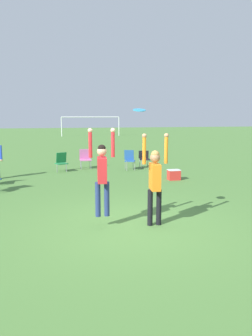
# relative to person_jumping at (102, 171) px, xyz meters

# --- Properties ---
(ground_plane) EXTENTS (120.00, 120.00, 0.00)m
(ground_plane) POSITION_rel_person_jumping_xyz_m (0.64, -0.03, -1.30)
(ground_plane) COLOR #4C7A38
(person_jumping) EXTENTS (0.60, 0.47, 1.98)m
(person_jumping) POSITION_rel_person_jumping_xyz_m (0.00, 0.00, 0.00)
(person_jumping) COLOR navy
(person_jumping) RESTS_ON ground_plane
(person_defending) EXTENTS (0.61, 0.48, 2.12)m
(person_defending) POSITION_rel_person_jumping_xyz_m (1.19, -0.12, -0.17)
(person_defending) COLOR black
(person_defending) RESTS_ON ground_plane
(frisbee) EXTENTS (0.28, 0.28, 0.07)m
(frisbee) POSITION_rel_person_jumping_xyz_m (0.83, -0.07, 1.33)
(frisbee) COLOR #2D9EDB
(camping_chair_1) EXTENTS (0.62, 0.68, 0.85)m
(camping_chair_1) POSITION_rel_person_jumping_xyz_m (-0.81, 7.83, -0.82)
(camping_chair_1) COLOR gray
(camping_chair_1) RESTS_ON ground_plane
(camping_chair_2) EXTENTS (0.56, 0.60, 0.81)m
(camping_chair_2) POSITION_rel_person_jumping_xyz_m (3.15, 8.14, -0.82)
(camping_chair_2) COLOR gray
(camping_chair_2) RESTS_ON ground_plane
(camping_chair_3) EXTENTS (0.57, 0.62, 0.91)m
(camping_chair_3) POSITION_rel_person_jumping_xyz_m (2.30, 7.62, -0.76)
(camping_chair_3) COLOR gray
(camping_chair_3) RESTS_ON ground_plane
(camping_chair_5) EXTENTS (0.54, 0.58, 0.92)m
(camping_chair_5) POSITION_rel_person_jumping_xyz_m (0.32, 8.40, -0.77)
(camping_chair_5) COLOR gray
(camping_chair_5) RESTS_ON ground_plane
(cooler_box) EXTENTS (0.47, 0.36, 0.40)m
(cooler_box) POSITION_rel_person_jumping_xyz_m (3.49, 4.89, -1.09)
(cooler_box) COLOR red
(cooler_box) RESTS_ON ground_plane
(soccer_goal) EXTENTS (7.10, 0.10, 2.35)m
(soccer_goal) POSITION_rel_person_jumping_xyz_m (3.07, 33.11, 0.55)
(soccer_goal) COLOR white
(soccer_goal) RESTS_ON ground_plane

